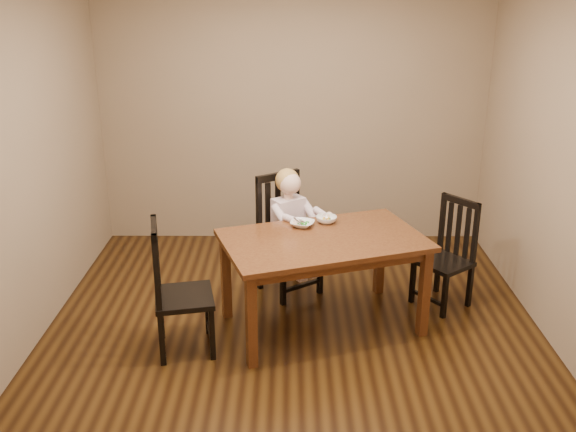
{
  "coord_description": "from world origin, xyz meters",
  "views": [
    {
      "loc": [
        -0.02,
        -4.58,
        2.66
      ],
      "look_at": [
        -0.04,
        0.25,
        0.88
      ],
      "focal_mm": 40.0,
      "sensor_mm": 36.0,
      "label": 1
    }
  ],
  "objects_px": {
    "chair_right": "(447,255)",
    "bowl_peas": "(302,224)",
    "chair_left": "(176,291)",
    "toddler": "(290,221)",
    "dining_table": "(323,248)",
    "bowl_veg": "(326,219)",
    "chair_child": "(286,236)"
  },
  "relations": [
    {
      "from": "chair_child",
      "to": "bowl_peas",
      "type": "xyz_separation_m",
      "value": [
        0.13,
        -0.42,
        0.28
      ]
    },
    {
      "from": "toddler",
      "to": "bowl_peas",
      "type": "relative_size",
      "value": 3.31
    },
    {
      "from": "bowl_peas",
      "to": "chair_left",
      "type": "bearing_deg",
      "value": -147.05
    },
    {
      "from": "chair_child",
      "to": "chair_right",
      "type": "xyz_separation_m",
      "value": [
        1.38,
        -0.27,
        -0.06
      ]
    },
    {
      "from": "bowl_peas",
      "to": "bowl_veg",
      "type": "distance_m",
      "value": 0.22
    },
    {
      "from": "chair_right",
      "to": "bowl_peas",
      "type": "height_order",
      "value": "chair_right"
    },
    {
      "from": "chair_left",
      "to": "toddler",
      "type": "bearing_deg",
      "value": 127.74
    },
    {
      "from": "toddler",
      "to": "chair_left",
      "type": "bearing_deg",
      "value": 15.29
    },
    {
      "from": "dining_table",
      "to": "bowl_veg",
      "type": "distance_m",
      "value": 0.36
    },
    {
      "from": "bowl_veg",
      "to": "toddler",
      "type": "bearing_deg",
      "value": 136.74
    },
    {
      "from": "chair_child",
      "to": "bowl_veg",
      "type": "bearing_deg",
      "value": 100.97
    },
    {
      "from": "dining_table",
      "to": "toddler",
      "type": "bearing_deg",
      "value": 112.94
    },
    {
      "from": "chair_child",
      "to": "bowl_peas",
      "type": "height_order",
      "value": "chair_child"
    },
    {
      "from": "chair_right",
      "to": "chair_child",
      "type": "bearing_deg",
      "value": 41.03
    },
    {
      "from": "chair_left",
      "to": "chair_right",
      "type": "height_order",
      "value": "chair_left"
    },
    {
      "from": "dining_table",
      "to": "toddler",
      "type": "height_order",
      "value": "toddler"
    },
    {
      "from": "chair_child",
      "to": "toddler",
      "type": "xyz_separation_m",
      "value": [
        0.03,
        -0.04,
        0.16
      ]
    },
    {
      "from": "chair_left",
      "to": "chair_right",
      "type": "distance_m",
      "value": 2.32
    },
    {
      "from": "toddler",
      "to": "chair_right",
      "type": "bearing_deg",
      "value": 136.18
    },
    {
      "from": "chair_child",
      "to": "dining_table",
      "type": "bearing_deg",
      "value": 79.43
    },
    {
      "from": "chair_left",
      "to": "bowl_peas",
      "type": "relative_size",
      "value": 5.49
    },
    {
      "from": "dining_table",
      "to": "chair_left",
      "type": "relative_size",
      "value": 1.7
    },
    {
      "from": "chair_right",
      "to": "bowl_peas",
      "type": "bearing_deg",
      "value": 59.11
    },
    {
      "from": "dining_table",
      "to": "bowl_peas",
      "type": "relative_size",
      "value": 9.36
    },
    {
      "from": "dining_table",
      "to": "chair_left",
      "type": "xyz_separation_m",
      "value": [
        -1.1,
        -0.37,
        -0.19
      ]
    },
    {
      "from": "chair_child",
      "to": "chair_right",
      "type": "distance_m",
      "value": 1.4
    },
    {
      "from": "chair_child",
      "to": "chair_right",
      "type": "height_order",
      "value": "chair_child"
    },
    {
      "from": "chair_right",
      "to": "toddler",
      "type": "xyz_separation_m",
      "value": [
        -1.35,
        0.22,
        0.23
      ]
    },
    {
      "from": "chair_left",
      "to": "chair_right",
      "type": "xyz_separation_m",
      "value": [
        2.19,
        0.76,
        -0.04
      ]
    },
    {
      "from": "dining_table",
      "to": "toddler",
      "type": "xyz_separation_m",
      "value": [
        -0.26,
        0.62,
        -0.01
      ]
    },
    {
      "from": "bowl_peas",
      "to": "bowl_veg",
      "type": "height_order",
      "value": "bowl_veg"
    },
    {
      "from": "chair_child",
      "to": "bowl_peas",
      "type": "bearing_deg",
      "value": 73.17
    }
  ]
}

